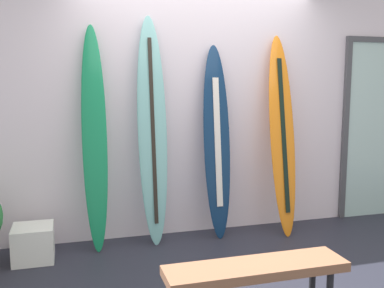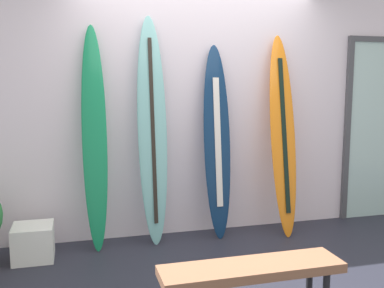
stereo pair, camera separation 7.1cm
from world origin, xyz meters
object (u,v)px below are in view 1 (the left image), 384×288
at_px(surfboard_sunset, 282,135).
at_px(glass_door, 381,125).
at_px(bench, 256,273).
at_px(display_block_left, 33,243).
at_px(surfboard_navy, 217,144).
at_px(surfboard_emerald, 95,140).
at_px(surfboard_seafoam, 152,132).

xyz_separation_m(surfboard_sunset, glass_door, (1.41, 0.25, 0.04)).
bearing_deg(surfboard_sunset, glass_door, 9.88).
height_order(glass_door, bench, glass_door).
distance_m(surfboard_sunset, display_block_left, 2.62).
bearing_deg(display_block_left, surfboard_navy, 5.42).
distance_m(surfboard_emerald, surfboard_seafoam, 0.55).
bearing_deg(surfboard_emerald, bench, -63.97).
xyz_separation_m(surfboard_navy, bench, (-0.35, -1.77, -0.57)).
xyz_separation_m(surfboard_navy, surfboard_sunset, (0.69, -0.07, 0.07)).
distance_m(surfboard_emerald, display_block_left, 1.06).
bearing_deg(surfboard_seafoam, surfboard_sunset, -3.25).
height_order(surfboard_emerald, surfboard_seafoam, surfboard_seafoam).
distance_m(surfboard_emerald, bench, 2.06).
height_order(surfboard_emerald, surfboard_navy, surfboard_emerald).
distance_m(surfboard_seafoam, surfboard_sunset, 1.35).
distance_m(glass_door, bench, 3.20).
xyz_separation_m(surfboard_emerald, surfboard_navy, (1.21, 0.01, -0.08)).
xyz_separation_m(surfboard_sunset, bench, (-1.04, -1.70, -0.64)).
bearing_deg(display_block_left, bench, -48.23).
relative_size(surfboard_sunset, bench, 1.78).
distance_m(surfboard_seafoam, surfboard_navy, 0.67).
bearing_deg(glass_door, display_block_left, -174.95).
distance_m(surfboard_navy, bench, 1.89).
relative_size(surfboard_seafoam, glass_door, 1.06).
distance_m(surfboard_seafoam, glass_door, 2.76).
height_order(surfboard_emerald, glass_door, surfboard_emerald).
height_order(surfboard_seafoam, display_block_left, surfboard_seafoam).
relative_size(surfboard_emerald, glass_door, 1.01).
xyz_separation_m(surfboard_emerald, surfboard_sunset, (1.90, -0.06, -0.01)).
height_order(surfboard_sunset, glass_door, glass_door).
bearing_deg(surfboard_sunset, bench, -121.59).
bearing_deg(surfboard_seafoam, bench, -80.18).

